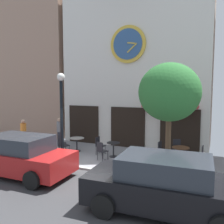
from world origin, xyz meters
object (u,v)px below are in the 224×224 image
at_px(cafe_chair_outer, 63,144).
at_px(cafe_chair_by_entrance, 101,150).
at_px(pedestrian_orange, 24,134).
at_px(cafe_chair_under_awning, 99,144).
at_px(cafe_chair_curbside, 61,142).
at_px(street_lamp, 62,117).
at_px(cafe_table_center_right, 77,141).
at_px(cafe_chair_facing_wall, 200,154).
at_px(cafe_chair_near_tree, 177,147).
at_px(pedestrian_grey, 60,131).
at_px(street_tree, 169,93).
at_px(parked_car_black, 164,185).
at_px(cafe_table_rightmost, 181,151).
at_px(cafe_table_near_curb, 113,147).
at_px(cafe_chair_left_end, 162,150).
at_px(parked_car_red, 19,156).

bearing_deg(cafe_chair_outer, cafe_chair_by_entrance, -4.33).
xyz_separation_m(cafe_chair_by_entrance, pedestrian_orange, (-4.92, 0.17, 0.33)).
height_order(cafe_chair_under_awning, cafe_chair_outer, same).
distance_m(cafe_chair_curbside, pedestrian_orange, 2.26).
bearing_deg(pedestrian_orange, street_lamp, -15.36).
bearing_deg(pedestrian_orange, cafe_chair_curbside, 10.25).
height_order(cafe_table_center_right, cafe_chair_facing_wall, cafe_chair_facing_wall).
distance_m(cafe_chair_near_tree, pedestrian_grey, 6.69).
xyz_separation_m(street_lamp, cafe_table_center_right, (-0.31, 1.71, -1.52)).
height_order(street_tree, cafe_chair_curbside, street_tree).
height_order(cafe_chair_facing_wall, parked_car_black, parked_car_black).
distance_m(street_lamp, cafe_table_rightmost, 5.64).
distance_m(cafe_table_center_right, cafe_table_near_curb, 2.23).
bearing_deg(cafe_chair_by_entrance, cafe_chair_facing_wall, 14.57).
height_order(cafe_chair_left_end, pedestrian_orange, pedestrian_orange).
height_order(cafe_chair_outer, cafe_chair_by_entrance, same).
relative_size(street_lamp, cafe_chair_by_entrance, 4.51).
xyz_separation_m(street_lamp, cafe_table_near_curb, (1.92, 1.55, -1.57)).
relative_size(street_tree, cafe_chair_by_entrance, 4.79).
bearing_deg(cafe_table_near_curb, pedestrian_orange, -172.76).
height_order(cafe_chair_left_end, pedestrian_grey, pedestrian_grey).
height_order(cafe_chair_facing_wall, cafe_chair_curbside, same).
bearing_deg(cafe_chair_facing_wall, cafe_chair_by_entrance, -165.43).
relative_size(cafe_chair_under_awning, cafe_chair_outer, 1.00).
bearing_deg(cafe_chair_by_entrance, street_lamp, -156.62).
relative_size(street_lamp, cafe_chair_left_end, 4.51).
relative_size(street_tree, cafe_chair_near_tree, 4.79).
bearing_deg(cafe_chair_under_awning, street_lamp, -122.64).
xyz_separation_m(cafe_chair_curbside, parked_car_red, (0.60, -3.47, 0.23)).
height_order(cafe_table_center_right, cafe_chair_by_entrance, cafe_chair_by_entrance).
relative_size(cafe_chair_near_tree, parked_car_black, 0.20).
bearing_deg(parked_car_red, cafe_chair_left_end, 41.02).
relative_size(cafe_table_center_right, cafe_table_rightmost, 1.02).
distance_m(cafe_chair_under_awning, cafe_chair_curbside, 2.16).
bearing_deg(cafe_chair_curbside, street_lamp, -50.86).
relative_size(pedestrian_orange, parked_car_black, 0.38).
xyz_separation_m(pedestrian_grey, parked_car_black, (7.16, -4.97, -0.10)).
xyz_separation_m(cafe_table_rightmost, parked_car_red, (-5.52, -4.09, 0.22)).
bearing_deg(cafe_table_rightmost, cafe_chair_curbside, -174.26).
xyz_separation_m(street_tree, pedestrian_grey, (-6.75, 2.41, -2.35)).
distance_m(cafe_chair_facing_wall, pedestrian_orange, 9.22).
bearing_deg(cafe_table_near_curb, street_lamp, -141.08).
height_order(street_tree, cafe_table_rightmost, street_tree).
distance_m(cafe_chair_curbside, cafe_chair_by_entrance, 2.78).
distance_m(cafe_chair_left_end, cafe_chair_by_entrance, 2.81).
bearing_deg(street_lamp, cafe_table_center_right, 100.13).
relative_size(cafe_table_near_curb, pedestrian_grey, 0.43).
bearing_deg(cafe_chair_curbside, cafe_chair_under_awning, 10.23).
distance_m(street_lamp, cafe_chair_by_entrance, 2.38).
height_order(cafe_chair_facing_wall, cafe_chair_left_end, same).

